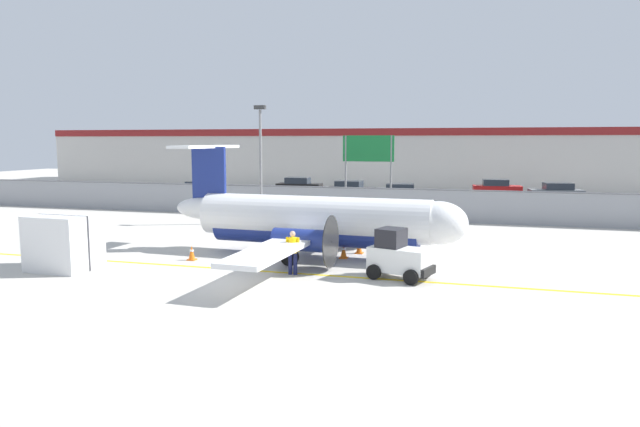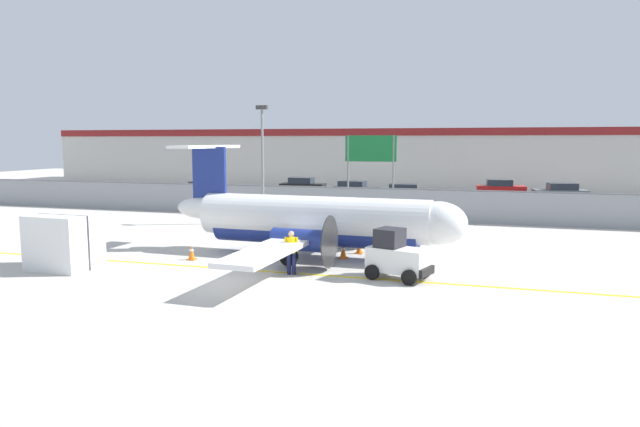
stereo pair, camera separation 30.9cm
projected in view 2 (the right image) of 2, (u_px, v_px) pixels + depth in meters
The scene contains 20 objects.
ground_plane at pixel (266, 271), 22.49m from camera, with size 140.00×140.00×0.01m.
perimeter_fence at pixel (357, 202), 37.57m from camera, with size 98.00×0.10×2.10m.
parking_lot_strip at pixel (386, 201), 48.64m from camera, with size 98.00×17.00×0.12m.
background_building at pixel (414, 157), 65.82m from camera, with size 91.00×8.10×6.50m.
commuter_airplane at pixel (319, 221), 25.21m from camera, with size 13.66×16.06×4.92m.
baggage_tug at pixel (397, 256), 21.17m from camera, with size 2.55×1.94×1.88m.
ground_crew_worker at pixel (291, 250), 21.87m from camera, with size 0.55×0.36×1.70m.
cargo_container at pixel (64, 242), 22.86m from camera, with size 2.49×2.10×2.20m.
traffic_cone_near_left at pixel (359, 247), 26.03m from camera, with size 0.36×0.36×0.64m.
traffic_cone_near_right at pixel (319, 238), 28.47m from camera, with size 0.36×0.36×0.64m.
traffic_cone_far_left at pixel (343, 251), 24.98m from camera, with size 0.36×0.36×0.64m.
traffic_cone_far_right at pixel (192, 253), 24.66m from camera, with size 0.36×0.36×0.64m.
parked_car_0 at pixel (206, 191), 48.69m from camera, with size 4.32×2.26×1.58m.
parked_car_1 at pixel (302, 186), 53.96m from camera, with size 4.25×2.11×1.58m.
parked_car_2 at pixel (353, 190), 49.30m from camera, with size 4.30×2.21×1.58m.
parked_car_3 at pixel (405, 194), 45.88m from camera, with size 4.35×2.34×1.58m.
parked_car_4 at pixel (500, 188), 50.97m from camera, with size 4.33×2.29×1.58m.
parked_car_5 at pixel (560, 193), 46.78m from camera, with size 4.39×2.44×1.58m.
apron_light_pole at pixel (262, 154), 35.02m from camera, with size 0.70×0.30×7.27m.
highway_sign at pixel (371, 155), 39.41m from camera, with size 3.60×0.14×5.50m.
Camera 2 is at (8.28, -18.52, 5.12)m, focal length 32.00 mm.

